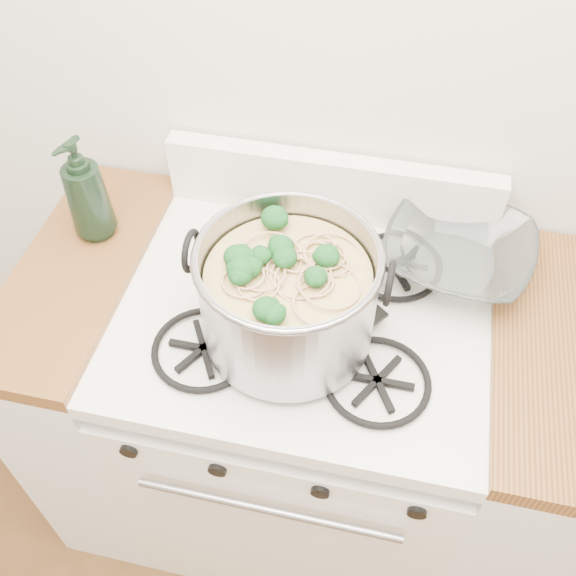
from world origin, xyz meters
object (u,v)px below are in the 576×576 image
(stock_pot, at_px, (288,297))
(glass_bowl, at_px, (456,259))
(bottle, at_px, (85,189))
(gas_range, at_px, (300,421))
(spatula, at_px, (353,313))

(stock_pot, distance_m, glass_bowl, 0.41)
(glass_bowl, xyz_separation_m, bottle, (-0.79, -0.07, 0.11))
(gas_range, distance_m, spatula, 0.51)
(spatula, distance_m, bottle, 0.62)
(stock_pot, relative_size, bottle, 1.48)
(gas_range, xyz_separation_m, spatula, (0.10, -0.01, 0.50))
(gas_range, height_order, stock_pot, stock_pot)
(spatula, bearing_deg, glass_bowl, 83.38)
(stock_pot, bearing_deg, spatula, 28.62)
(gas_range, xyz_separation_m, bottle, (-0.50, 0.11, 0.61))
(spatula, relative_size, glass_bowl, 2.50)
(stock_pot, xyz_separation_m, spatula, (0.12, 0.07, -0.09))
(stock_pot, bearing_deg, glass_bowl, 39.21)
(gas_range, height_order, bottle, bottle)
(stock_pot, distance_m, bottle, 0.52)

